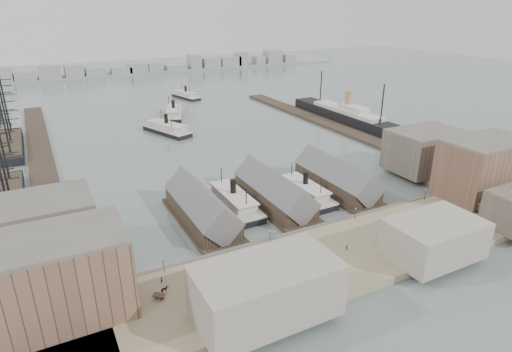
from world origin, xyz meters
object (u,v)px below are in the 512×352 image
ocean_steamer (347,115)px  tram (473,203)px  horse_cart_right (396,236)px  horse_cart_center (309,257)px  horse_cart_left (163,291)px  ferry_docked_west (233,201)px

ocean_steamer → tram: (-38.07, -110.99, -0.17)m
horse_cart_right → horse_cart_center: bearing=96.0°
horse_cart_left → horse_cart_center: (37.57, -3.63, 0.01)m
tram → horse_cart_left: bearing=-172.2°
ferry_docked_west → horse_cart_center: bearing=-85.8°
tram → horse_cart_center: size_ratio=2.01×
horse_cart_left → horse_cart_right: 65.61m
horse_cart_center → tram: bearing=-91.2°
tram → ferry_docked_west: bearing=158.8°
horse_cart_left → horse_cart_right: horse_cart_left is taller
horse_cart_left → tram: bearing=-50.6°
horse_cart_left → horse_cart_right: (65.33, -6.06, -0.05)m
horse_cart_right → ocean_steamer: bearing=-22.1°
horse_cart_right → tram: bearing=-74.7°
horse_cart_center → horse_cart_right: size_ratio=1.04×
horse_cart_left → horse_cart_right: bearing=-54.0°
tram → horse_cart_left: size_ratio=2.23×
ferry_docked_west → tram: size_ratio=3.09×
ferry_docked_west → horse_cart_right: ferry_docked_west is taller
ferry_docked_west → horse_cart_left: bearing=-133.3°
horse_cart_right → horse_cart_left: bearing=95.7°
ferry_docked_west → tram: 78.00m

